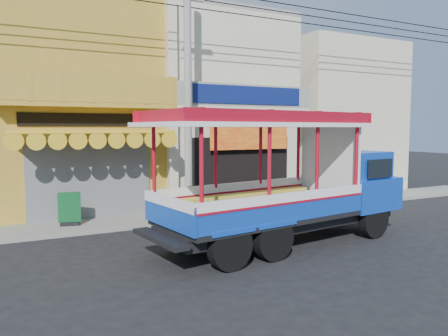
# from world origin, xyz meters

# --- Properties ---
(ground) EXTENTS (90.00, 90.00, 0.00)m
(ground) POSITION_xyz_m (0.00, 0.00, 0.00)
(ground) COLOR black
(ground) RESTS_ON ground
(sidewalk) EXTENTS (30.00, 2.00, 0.12)m
(sidewalk) POSITION_xyz_m (0.00, 4.00, 0.06)
(sidewalk) COLOR slate
(sidewalk) RESTS_ON ground
(shophouse_left) EXTENTS (6.00, 7.50, 8.24)m
(shophouse_left) POSITION_xyz_m (-4.00, 7.96, 4.11)
(shophouse_left) COLOR #A18823
(shophouse_left) RESTS_ON ground
(shophouse_right) EXTENTS (6.00, 6.75, 8.24)m
(shophouse_right) POSITION_xyz_m (2.00, 7.96, 4.11)
(shophouse_right) COLOR beige
(shophouse_right) RESTS_ON ground
(party_pilaster) EXTENTS (0.35, 0.30, 8.00)m
(party_pilaster) POSITION_xyz_m (-1.00, 4.85, 4.00)
(party_pilaster) COLOR beige
(party_pilaster) RESTS_ON ground
(filler_building_right) EXTENTS (6.00, 6.00, 7.60)m
(filler_building_right) POSITION_xyz_m (9.00, 8.00, 3.80)
(filler_building_right) COLOR beige
(filler_building_right) RESTS_ON ground
(utility_pole) EXTENTS (28.00, 0.26, 9.00)m
(utility_pole) POSITION_xyz_m (-0.85, 3.30, 5.03)
(utility_pole) COLOR gray
(utility_pole) RESTS_ON ground
(songthaew_truck) EXTENTS (8.17, 3.59, 3.69)m
(songthaew_truck) POSITION_xyz_m (0.82, -0.51, 1.78)
(songthaew_truck) COLOR black
(songthaew_truck) RESTS_ON ground
(green_sign) EXTENTS (0.71, 0.44, 1.08)m
(green_sign) POSITION_xyz_m (-4.85, 4.09, 0.57)
(green_sign) COLOR black
(green_sign) RESTS_ON sidewalk
(potted_plant_a) EXTENTS (1.12, 1.15, 0.98)m
(potted_plant_a) POSITION_xyz_m (3.20, 4.02, 0.61)
(potted_plant_a) COLOR #1B5F21
(potted_plant_a) RESTS_ON sidewalk
(potted_plant_c) EXTENTS (0.68, 0.68, 0.86)m
(potted_plant_c) POSITION_xyz_m (3.50, 4.63, 0.55)
(potted_plant_c) COLOR #1B5F21
(potted_plant_c) RESTS_ON sidewalk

